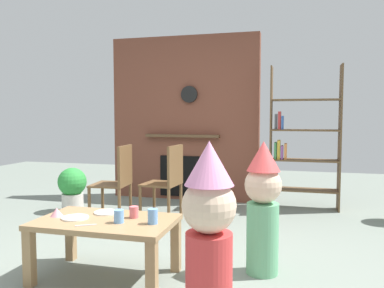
{
  "coord_description": "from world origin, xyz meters",
  "views": [
    {
      "loc": [
        1.03,
        -2.93,
        1.24
      ],
      "look_at": [
        0.15,
        0.4,
        0.99
      ],
      "focal_mm": 36.18,
      "sensor_mm": 36.0,
      "label": 1
    }
  ],
  "objects_px": {
    "dining_chair_middle": "(168,178)",
    "birthday_cake_slice": "(57,212)",
    "paper_cup_center": "(119,216)",
    "potted_plant_short": "(72,187)",
    "bookshelf": "(299,142)",
    "paper_cup_near_right": "(134,212)",
    "paper_cup_near_left": "(153,216)",
    "child_in_pink": "(263,204)",
    "paper_plate_front": "(75,218)",
    "paper_plate_rear": "(107,212)",
    "coffee_table": "(106,229)",
    "child_with_cone_hat": "(209,234)",
    "dining_chair_left": "(118,179)"
  },
  "relations": [
    {
      "from": "dining_chair_middle",
      "to": "birthday_cake_slice",
      "type": "bearing_deg",
      "value": 83.25
    },
    {
      "from": "paper_cup_center",
      "to": "potted_plant_short",
      "type": "xyz_separation_m",
      "value": [
        -1.53,
        1.82,
        -0.19
      ]
    },
    {
      "from": "bookshelf",
      "to": "paper_cup_near_right",
      "type": "relative_size",
      "value": 21.33
    },
    {
      "from": "birthday_cake_slice",
      "to": "paper_cup_near_left",
      "type": "bearing_deg",
      "value": -0.48
    },
    {
      "from": "bookshelf",
      "to": "paper_cup_center",
      "type": "height_order",
      "value": "bookshelf"
    },
    {
      "from": "bookshelf",
      "to": "child_in_pink",
      "type": "height_order",
      "value": "bookshelf"
    },
    {
      "from": "paper_cup_near_left",
      "to": "paper_plate_front",
      "type": "height_order",
      "value": "paper_cup_near_left"
    },
    {
      "from": "paper_plate_front",
      "to": "paper_cup_near_right",
      "type": "bearing_deg",
      "value": 17.31
    },
    {
      "from": "paper_plate_rear",
      "to": "coffee_table",
      "type": "bearing_deg",
      "value": -65.13
    },
    {
      "from": "paper_cup_near_right",
      "to": "birthday_cake_slice",
      "type": "relative_size",
      "value": 0.89
    },
    {
      "from": "dining_chair_middle",
      "to": "paper_cup_near_right",
      "type": "bearing_deg",
      "value": 104.49
    },
    {
      "from": "birthday_cake_slice",
      "to": "dining_chair_middle",
      "type": "relative_size",
      "value": 0.11
    },
    {
      "from": "bookshelf",
      "to": "paper_plate_rear",
      "type": "bearing_deg",
      "value": -120.72
    },
    {
      "from": "child_in_pink",
      "to": "dining_chair_middle",
      "type": "distance_m",
      "value": 1.71
    },
    {
      "from": "paper_cup_near_left",
      "to": "dining_chair_middle",
      "type": "relative_size",
      "value": 0.12
    },
    {
      "from": "paper_cup_center",
      "to": "paper_plate_front",
      "type": "relative_size",
      "value": 0.47
    },
    {
      "from": "bookshelf",
      "to": "paper_cup_near_left",
      "type": "distance_m",
      "value": 2.96
    },
    {
      "from": "child_with_cone_hat",
      "to": "paper_cup_near_left",
      "type": "bearing_deg",
      "value": -13.98
    },
    {
      "from": "coffee_table",
      "to": "child_with_cone_hat",
      "type": "distance_m",
      "value": 1.09
    },
    {
      "from": "birthday_cake_slice",
      "to": "paper_plate_front",
      "type": "bearing_deg",
      "value": -7.2
    },
    {
      "from": "coffee_table",
      "to": "child_in_pink",
      "type": "bearing_deg",
      "value": 19.46
    },
    {
      "from": "paper_plate_rear",
      "to": "dining_chair_left",
      "type": "relative_size",
      "value": 0.22
    },
    {
      "from": "child_with_cone_hat",
      "to": "dining_chair_left",
      "type": "relative_size",
      "value": 1.23
    },
    {
      "from": "paper_plate_front",
      "to": "birthday_cake_slice",
      "type": "xyz_separation_m",
      "value": [
        -0.18,
        0.02,
        0.03
      ]
    },
    {
      "from": "dining_chair_middle",
      "to": "potted_plant_short",
      "type": "xyz_separation_m",
      "value": [
        -1.35,
        0.13,
        -0.19
      ]
    },
    {
      "from": "paper_cup_center",
      "to": "paper_cup_near_left",
      "type": "bearing_deg",
      "value": 8.68
    },
    {
      "from": "bookshelf",
      "to": "birthday_cake_slice",
      "type": "distance_m",
      "value": 3.32
    },
    {
      "from": "child_with_cone_hat",
      "to": "paper_cup_center",
      "type": "bearing_deg",
      "value": -1.31
    },
    {
      "from": "paper_plate_front",
      "to": "dining_chair_middle",
      "type": "relative_size",
      "value": 0.23
    },
    {
      "from": "paper_cup_center",
      "to": "potted_plant_short",
      "type": "bearing_deg",
      "value": 129.99
    },
    {
      "from": "paper_cup_center",
      "to": "potted_plant_short",
      "type": "distance_m",
      "value": 2.39
    },
    {
      "from": "bookshelf",
      "to": "paper_cup_near_left",
      "type": "bearing_deg",
      "value": -110.88
    },
    {
      "from": "paper_cup_near_right",
      "to": "dining_chair_middle",
      "type": "relative_size",
      "value": 0.1
    },
    {
      "from": "bookshelf",
      "to": "paper_cup_center",
      "type": "bearing_deg",
      "value": -114.98
    },
    {
      "from": "coffee_table",
      "to": "child_with_cone_hat",
      "type": "height_order",
      "value": "child_with_cone_hat"
    },
    {
      "from": "paper_cup_near_right",
      "to": "child_in_pink",
      "type": "bearing_deg",
      "value": 17.86
    },
    {
      "from": "child_with_cone_hat",
      "to": "birthday_cake_slice",
      "type": "bearing_deg",
      "value": 8.95
    },
    {
      "from": "birthday_cake_slice",
      "to": "child_in_pink",
      "type": "distance_m",
      "value": 1.61
    },
    {
      "from": "bookshelf",
      "to": "birthday_cake_slice",
      "type": "xyz_separation_m",
      "value": [
        -1.85,
        -2.74,
        -0.4
      ]
    },
    {
      "from": "dining_chair_left",
      "to": "paper_plate_front",
      "type": "bearing_deg",
      "value": 99.9
    },
    {
      "from": "child_with_cone_hat",
      "to": "dining_chair_middle",
      "type": "relative_size",
      "value": 1.23
    },
    {
      "from": "paper_cup_near_right",
      "to": "dining_chair_left",
      "type": "distance_m",
      "value": 1.58
    },
    {
      "from": "paper_cup_center",
      "to": "child_in_pink",
      "type": "relative_size",
      "value": 0.09
    },
    {
      "from": "child_with_cone_hat",
      "to": "child_in_pink",
      "type": "distance_m",
      "value": 0.98
    },
    {
      "from": "paper_plate_rear",
      "to": "potted_plant_short",
      "type": "distance_m",
      "value": 2.07
    },
    {
      "from": "paper_plate_front",
      "to": "potted_plant_short",
      "type": "distance_m",
      "value": 2.14
    },
    {
      "from": "paper_plate_front",
      "to": "dining_chair_left",
      "type": "distance_m",
      "value": 1.54
    },
    {
      "from": "paper_cup_near_right",
      "to": "child_in_pink",
      "type": "height_order",
      "value": "child_in_pink"
    },
    {
      "from": "coffee_table",
      "to": "dining_chair_left",
      "type": "bearing_deg",
      "value": 112.42
    },
    {
      "from": "paper_cup_near_right",
      "to": "bookshelf",
      "type": "bearing_deg",
      "value": 64.65
    }
  ]
}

